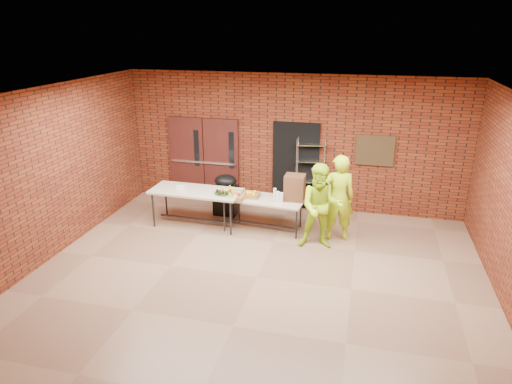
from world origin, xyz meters
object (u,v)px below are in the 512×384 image
at_px(wire_rack, 310,175).
at_px(table_left, 196,193).
at_px(volunteer_woman, 338,198).
at_px(volunteer_man, 321,207).
at_px(covered_grill, 226,194).
at_px(coffee_dispenser, 295,187).
at_px(table_right, 263,201).

relative_size(wire_rack, table_left, 0.88).
distance_m(volunteer_woman, volunteer_man, 0.53).
relative_size(table_left, volunteer_man, 1.16).
bearing_deg(volunteer_man, covered_grill, 146.09).
xyz_separation_m(coffee_dispenser, volunteer_woman, (0.92, -0.18, -0.09)).
height_order(coffee_dispenser, volunteer_woman, volunteer_woman).
relative_size(wire_rack, table_right, 0.97).
relative_size(wire_rack, covered_grill, 1.84).
distance_m(wire_rack, covered_grill, 2.03).
height_order(covered_grill, volunteer_woman, volunteer_woman).
bearing_deg(table_right, wire_rack, 63.39).
bearing_deg(volunteer_man, table_right, 150.75).
bearing_deg(wire_rack, table_left, -156.90).
height_order(volunteer_woman, volunteer_man, volunteer_woman).
relative_size(table_left, coffee_dispenser, 3.69).
relative_size(coffee_dispenser, volunteer_woman, 0.30).
bearing_deg(wire_rack, covered_grill, -169.38).
relative_size(covered_grill, volunteer_woman, 0.53).
bearing_deg(covered_grill, table_left, -118.43).
xyz_separation_m(coffee_dispenser, covered_grill, (-1.71, 0.58, -0.52)).
distance_m(wire_rack, volunteer_man, 1.91).
height_order(covered_grill, volunteer_man, volunteer_man).
xyz_separation_m(table_left, table_right, (1.48, 0.12, -0.09)).
bearing_deg(coffee_dispenser, volunteer_man, -44.67).
relative_size(volunteer_woman, volunteer_man, 1.05).
bearing_deg(table_right, covered_grill, 153.27).
bearing_deg(table_left, volunteer_man, -7.11).
relative_size(coffee_dispenser, volunteer_man, 0.32).
height_order(wire_rack, table_right, wire_rack).
height_order(table_left, volunteer_man, volunteer_man).
height_order(coffee_dispenser, covered_grill, coffee_dispenser).
distance_m(covered_grill, volunteer_woman, 2.77).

